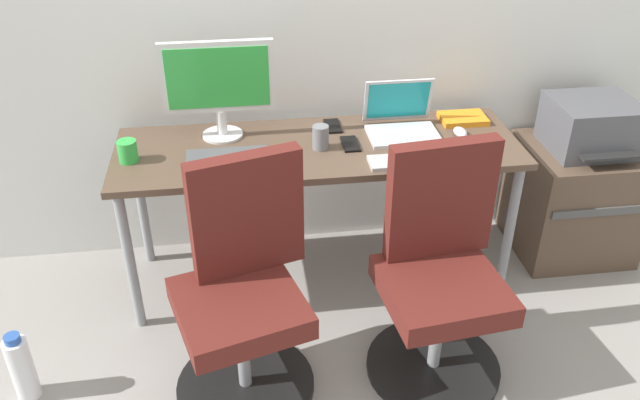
{
  "coord_description": "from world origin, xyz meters",
  "views": [
    {
      "loc": [
        -0.33,
        -2.51,
        1.99
      ],
      "look_at": [
        0.0,
        -0.05,
        0.46
      ],
      "focal_mm": 36.71,
      "sensor_mm": 36.0,
      "label": 1
    }
  ],
  "objects": [
    {
      "name": "ground_plane",
      "position": [
        0.0,
        0.0,
        0.0
      ],
      "size": [
        5.28,
        5.28,
        0.0
      ],
      "primitive_type": "plane",
      "color": "gray"
    },
    {
      "name": "desk",
      "position": [
        0.0,
        0.0,
        0.64
      ],
      "size": [
        1.75,
        0.58,
        0.71
      ],
      "color": "brown",
      "rests_on": "ground"
    },
    {
      "name": "office_chair_left",
      "position": [
        -0.36,
        -0.62,
        0.42
      ],
      "size": [
        0.54,
        0.54,
        0.94
      ],
      "color": "black",
      "rests_on": "ground"
    },
    {
      "name": "office_chair_right",
      "position": [
        0.39,
        -0.61,
        0.42
      ],
      "size": [
        0.54,
        0.54,
        0.94
      ],
      "color": "black",
      "rests_on": "ground"
    },
    {
      "name": "side_cabinet",
      "position": [
        1.3,
        0.08,
        0.28
      ],
      "size": [
        0.54,
        0.51,
        0.57
      ],
      "color": "brown",
      "rests_on": "ground"
    },
    {
      "name": "printer",
      "position": [
        1.3,
        0.08,
        0.69
      ],
      "size": [
        0.38,
        0.4,
        0.24
      ],
      "color": "#515156",
      "rests_on": "side_cabinet"
    },
    {
      "name": "water_bottle_on_floor",
      "position": [
        -1.22,
        -0.6,
        0.15
      ],
      "size": [
        0.09,
        0.09,
        0.31
      ],
      "color": "white",
      "rests_on": "ground"
    },
    {
      "name": "desktop_monitor",
      "position": [
        -0.41,
        0.15,
        0.96
      ],
      "size": [
        0.48,
        0.18,
        0.43
      ],
      "color": "silver",
      "rests_on": "desk"
    },
    {
      "name": "open_laptop",
      "position": [
        0.38,
        0.09,
        0.76
      ],
      "size": [
        0.31,
        0.27,
        0.22
      ],
      "color": "silver",
      "rests_on": "desk"
    },
    {
      "name": "keyboard_by_monitor",
      "position": [
        -0.39,
        -0.06,
        0.72
      ],
      "size": [
        0.34,
        0.12,
        0.02
      ],
      "primitive_type": "cube",
      "color": "#515156",
      "rests_on": "desk"
    },
    {
      "name": "keyboard_by_laptop",
      "position": [
        0.35,
        -0.21,
        0.72
      ],
      "size": [
        0.34,
        0.12,
        0.02
      ],
      "primitive_type": "cube",
      "color": "#B7B7B7",
      "rests_on": "desk"
    },
    {
      "name": "mouse_by_monitor",
      "position": [
        0.69,
        -0.22,
        0.72
      ],
      "size": [
        0.06,
        0.1,
        0.03
      ],
      "primitive_type": "ellipsoid",
      "color": "#2D2D2D",
      "rests_on": "desk"
    },
    {
      "name": "mouse_by_laptop",
      "position": [
        0.64,
        0.01,
        0.72
      ],
      "size": [
        0.06,
        0.1,
        0.03
      ],
      "primitive_type": "ellipsoid",
      "color": "silver",
      "rests_on": "desk"
    },
    {
      "name": "coffee_mug",
      "position": [
        -0.8,
        -0.04,
        0.75
      ],
      "size": [
        0.08,
        0.08,
        0.09
      ],
      "primitive_type": "cylinder",
      "color": "green",
      "rests_on": "desk"
    },
    {
      "name": "pen_cup",
      "position": [
        0.01,
        -0.03,
        0.76
      ],
      "size": [
        0.07,
        0.07,
        0.1
      ],
      "primitive_type": "cylinder",
      "color": "slate",
      "rests_on": "desk"
    },
    {
      "name": "phone_near_monitor",
      "position": [
        0.14,
        -0.02,
        0.71
      ],
      "size": [
        0.07,
        0.14,
        0.01
      ],
      "primitive_type": "cube",
      "color": "black",
      "rests_on": "desk"
    },
    {
      "name": "phone_near_laptop",
      "position": [
        0.09,
        0.17,
        0.71
      ],
      "size": [
        0.07,
        0.14,
        0.01
      ],
      "primitive_type": "cube",
      "color": "black",
      "rests_on": "desk"
    },
    {
      "name": "notebook",
      "position": [
        0.7,
        0.16,
        0.72
      ],
      "size": [
        0.21,
        0.15,
        0.03
      ],
      "primitive_type": "cube",
      "color": "orange",
      "rests_on": "desk"
    }
  ]
}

